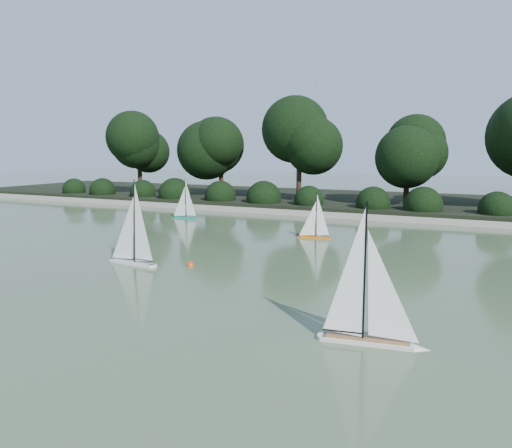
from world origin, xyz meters
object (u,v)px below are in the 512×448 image
(sailboat_white_a, at_px, (129,250))
(sailboat_white_b, at_px, (376,322))
(sailboat_orange, at_px, (312,230))
(race_buoy, at_px, (190,265))
(sailboat_teal, at_px, (183,212))

(sailboat_white_a, relative_size, sailboat_white_b, 1.00)
(sailboat_orange, bearing_deg, race_buoy, -106.01)
(sailboat_teal, bearing_deg, race_buoy, -54.89)
(sailboat_white_a, bearing_deg, sailboat_orange, 61.91)
(sailboat_white_b, height_order, race_buoy, sailboat_white_b)
(sailboat_orange, height_order, sailboat_teal, sailboat_teal)
(sailboat_white_b, relative_size, sailboat_orange, 1.42)
(race_buoy, bearing_deg, sailboat_teal, 125.11)
(sailboat_white_a, relative_size, sailboat_orange, 1.41)
(sailboat_white_a, xyz_separation_m, race_buoy, (1.21, 0.40, -0.29))
(sailboat_white_a, height_order, sailboat_orange, sailboat_white_a)
(race_buoy, bearing_deg, sailboat_orange, 73.99)
(sailboat_white_b, xyz_separation_m, sailboat_orange, (-3.10, 6.52, -0.08))
(sailboat_white_b, relative_size, sailboat_teal, 1.29)
(sailboat_orange, bearing_deg, sailboat_teal, 161.57)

